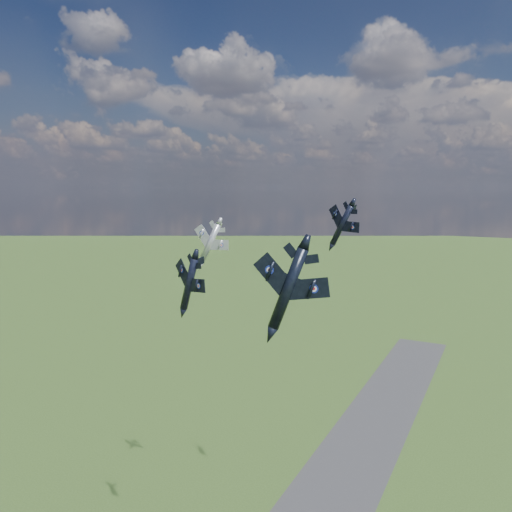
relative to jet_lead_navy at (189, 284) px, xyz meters
The scene contains 4 objects.
jet_lead_navy is the anchor object (origin of this frame).
jet_right_navy 25.25m from the jet_lead_navy, 23.57° to the right, with size 11.54×16.09×3.33m, color black, non-canonical shape.
jet_high_navy 34.88m from the jet_lead_navy, 57.28° to the left, with size 9.18×12.80×2.65m, color black, non-canonical shape.
jet_left_silver 25.31m from the jet_lead_navy, 114.14° to the left, with size 9.71×13.54×2.80m, color #B2B4BE, non-canonical shape.
Camera 1 is at (44.61, -66.03, 95.59)m, focal length 35.00 mm.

